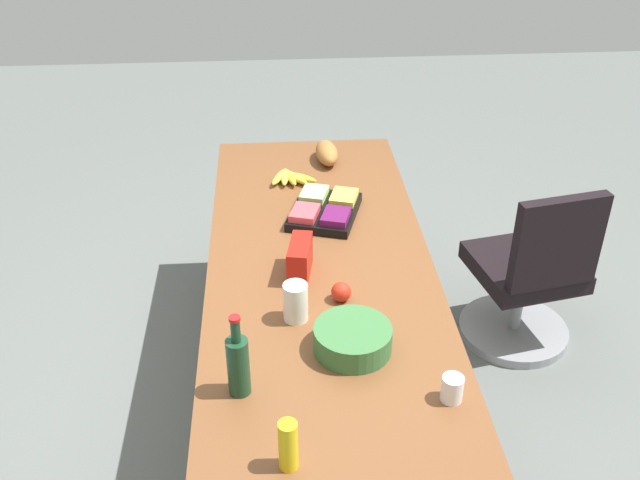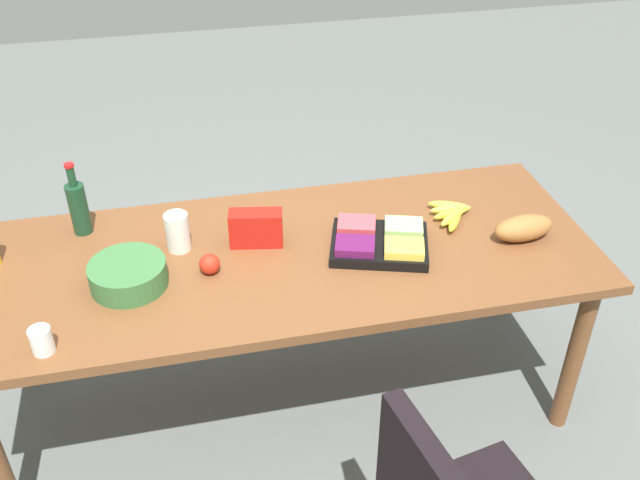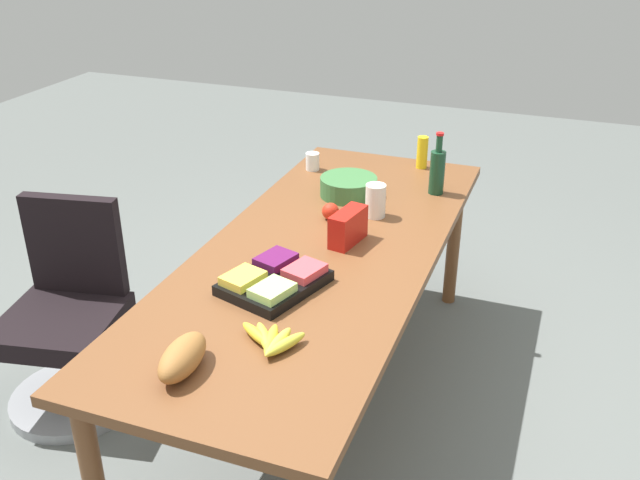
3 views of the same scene
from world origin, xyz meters
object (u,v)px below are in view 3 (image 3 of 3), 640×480
mustard_bottle (422,152)px  banana_bunch (271,340)px  paper_cup (313,161)px  fruit_platter (274,280)px  wine_bottle (437,170)px  office_chair (69,330)px  bread_loaf (183,357)px  conference_table (320,265)px  salad_bowl (349,187)px  chip_bag_red (348,227)px  mayo_jar (376,201)px  apple_red (330,211)px

mustard_bottle → banana_bunch: mustard_bottle is taller
banana_bunch → paper_cup: bearing=16.3°
fruit_platter → wine_bottle: 1.16m
office_chair → bread_loaf: (-0.56, -0.95, 0.48)m
conference_table → salad_bowl: (0.57, 0.07, 0.12)m
mustard_bottle → paper_cup: mustard_bottle is taller
fruit_platter → salad_bowl: size_ratio=1.58×
chip_bag_red → office_chair: bearing=111.2°
fruit_platter → chip_bag_red: bearing=-16.7°
conference_table → wine_bottle: bearing=-22.8°
mayo_jar → chip_bag_red: mayo_jar is taller
conference_table → banana_bunch: banana_bunch is taller
conference_table → paper_cup: (0.83, 0.35, 0.12)m
wine_bottle → chip_bag_red: 0.69m
conference_table → mayo_jar: size_ratio=15.65×
mustard_bottle → bread_loaf: bearing=172.1°
bread_loaf → banana_bunch: bread_loaf is taller
salad_bowl → chip_bag_red: (-0.47, -0.16, 0.02)m
paper_cup → salad_bowl: bearing=-132.7°
chip_bag_red → apple_red: bearing=37.2°
office_chair → bread_loaf: bearing=-120.7°
chip_bag_red → banana_bunch: chip_bag_red is taller
office_chair → wine_bottle: size_ratio=3.07×
wine_bottle → banana_bunch: (-1.44, 0.22, -0.09)m
mayo_jar → bread_loaf: bearing=170.3°
banana_bunch → wine_bottle: bearing=-8.6°
mustard_bottle → fruit_platter: bearing=171.3°
fruit_platter → bread_loaf: bread_loaf is taller
apple_red → chip_bag_red: chip_bag_red is taller
apple_red → salad_bowl: size_ratio=0.28×
fruit_platter → banana_bunch: bearing=-157.7°
wine_bottle → mayo_jar: bearing=151.5°
mayo_jar → salad_bowl: mayo_jar is taller
office_chair → mayo_jar: bearing=-58.0°
mustard_bottle → banana_bunch: 1.76m
salad_bowl → chip_bag_red: size_ratio=1.35×
mayo_jar → office_chair: bearing=122.0°
mayo_jar → banana_bunch: mayo_jar is taller
chip_bag_red → paper_cup: bearing=30.9°
mayo_jar → fruit_platter: bearing=167.4°
office_chair → salad_bowl: (0.91, -0.98, 0.47)m
bread_loaf → chip_bag_red: bearing=-10.7°
office_chair → banana_bunch: size_ratio=3.88×
conference_table → mayo_jar: 0.43m
salad_bowl → apple_red: bearing=-177.8°
conference_table → paper_cup: paper_cup is taller
fruit_platter → mayo_jar: (0.74, -0.16, 0.04)m
fruit_platter → apple_red: bearing=1.0°
banana_bunch → conference_table: bearing=7.6°
salad_bowl → banana_bunch: bearing=-172.7°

